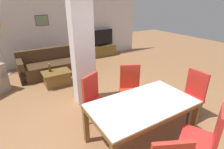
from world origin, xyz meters
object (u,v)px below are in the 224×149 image
sofa (53,65)px  tv_stand (103,51)px  dining_chair_far_left (96,98)px  bottle (50,69)px  dining_chair_near_right (206,136)px  dining_chair_head_right (191,94)px  tv_screen (103,38)px  dining_chair_far_right (131,87)px  coffee_table (57,78)px  dining_table (142,110)px

sofa → tv_stand: 2.52m
dining_chair_far_left → bottle: size_ratio=4.29×
dining_chair_far_left → dining_chair_near_right: bearing=89.9°
dining_chair_head_right → tv_screen: 4.75m
tv_screen → dining_chair_far_right: bearing=61.8°
sofa → bottle: bearing=71.3°
dining_chair_far_left → coffee_table: bearing=-110.8°
tv_screen → bottle: bearing=24.9°
coffee_table → bottle: bearing=142.1°
coffee_table → bottle: size_ratio=3.29×
dining_chair_head_right → dining_table: bearing=90.0°
dining_chair_far_right → sofa: dining_chair_far_right is taller
dining_chair_head_right → coffee_table: dining_chair_head_right is taller
dining_table → coffee_table: size_ratio=2.30×
sofa → tv_stand: (2.35, 0.90, -0.04)m
dining_chair_head_right → dining_chair_near_right: size_ratio=1.00×
dining_table → dining_chair_far_right: dining_chair_far_right is taller
dining_chair_far_right → tv_stand: dining_chair_far_right is taller
dining_chair_near_right → dining_chair_far_left: size_ratio=1.00×
dining_table → dining_chair_far_right: 0.99m
dining_chair_far_right → tv_screen: bearing=-84.1°
dining_chair_far_left → tv_stand: dining_chair_far_left is taller
coffee_table → dining_chair_head_right: bearing=-56.1°
dining_table → bottle: (-0.79, 3.01, -0.10)m
coffee_table → tv_screen: bearing=36.2°
tv_screen → coffee_table: bearing=28.1°
dining_chair_far_left → tv_stand: (2.26, 3.87, -0.29)m
sofa → bottle: sofa is taller
dining_chair_far_left → sofa: 2.97m
dining_chair_far_right → sofa: size_ratio=0.48×
bottle → tv_stand: bottle is taller
coffee_table → bottle: (-0.14, 0.11, 0.29)m
tv_screen → tv_stand: bearing=171.9°
dining_chair_near_right → tv_stand: dining_chair_near_right is taller
dining_chair_near_right → dining_chair_far_right: bearing=63.2°
dining_chair_far_left → bottle: bearing=-107.4°
sofa → tv_screen: (2.35, 0.90, 0.51)m
dining_chair_far_right → sofa: (-0.95, 2.93, -0.24)m
bottle → coffee_table: bearing=-37.9°
dining_chair_far_right → sofa: bearing=-46.0°
dining_table → tv_screen: (1.83, 4.71, 0.20)m
sofa → tv_stand: sofa is taller
sofa → dining_chair_far_left: bearing=91.8°
dining_chair_near_right → coffee_table: dining_chair_near_right is taller
dining_chair_far_right → tv_stand: size_ratio=0.92×
tv_stand → tv_screen: (-0.00, 0.00, 0.56)m
dining_chair_near_right → bottle: bearing=80.8°
dining_chair_far_right → tv_screen: size_ratio=0.98×
sofa → bottle: (-0.27, -0.80, 0.21)m
dining_chair_near_right → sofa: bearing=74.7°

